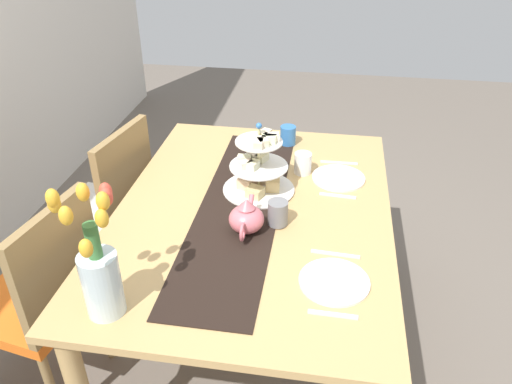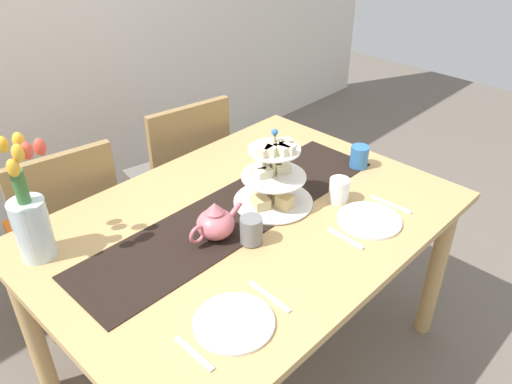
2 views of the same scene
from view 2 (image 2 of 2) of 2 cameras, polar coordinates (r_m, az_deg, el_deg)
ground_plane at (r=2.36m, az=-0.83°, el=-17.98°), size 8.00×8.00×0.00m
dining_table at (r=1.91m, az=-0.98°, el=-5.42°), size 1.50×1.07×0.75m
chair_left at (r=2.37m, az=-20.44°, el=-3.74°), size 0.48×0.48×0.91m
chair_right at (r=2.63m, az=-8.27°, el=2.08°), size 0.49×0.49×0.91m
table_runner at (r=1.88m, az=-2.18°, el=-2.25°), size 1.29×0.32×0.00m
tiered_cake_stand at (r=1.87m, az=1.95°, el=1.37°), size 0.30×0.30×0.30m
teapot at (r=1.73m, az=-4.58°, el=-3.47°), size 0.24×0.13×0.14m
tulip_vase at (r=1.74m, az=-24.12°, el=-2.29°), size 0.20×0.19×0.43m
dinner_plate_left at (r=1.46m, az=-2.50°, el=-14.38°), size 0.23×0.23×0.01m
fork_left at (r=1.40m, az=-6.97°, el=-17.47°), size 0.02×0.15×0.01m
knife_left at (r=1.54m, az=1.48°, el=-11.59°), size 0.02×0.17×0.01m
dinner_plate_right at (r=1.87m, az=12.56°, el=-3.09°), size 0.23×0.23×0.01m
fork_right at (r=1.77m, az=9.98°, el=-5.14°), size 0.03×0.15×0.01m
knife_right at (r=1.98m, az=14.83°, el=-1.34°), size 0.02×0.17×0.01m
mug_grey at (r=1.70m, az=-0.54°, el=-4.27°), size 0.08×0.08×0.09m
mug_white_text at (r=1.94m, az=9.27°, el=0.19°), size 0.08×0.08×0.09m
mug_orange at (r=2.18m, az=11.47°, el=3.88°), size 0.08×0.08×0.09m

